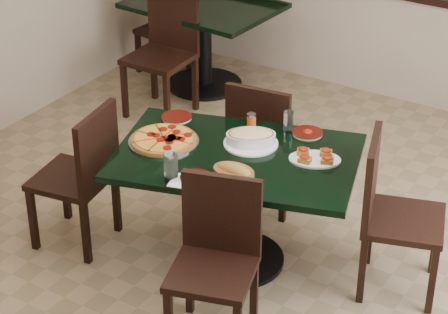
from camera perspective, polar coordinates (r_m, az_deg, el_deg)
The scene contains 20 objects.
floor at distance 5.34m, azimuth 0.71°, elevation -7.30°, with size 5.50×5.50×0.00m, color #81684A.
main_table at distance 5.09m, azimuth 0.82°, elevation -1.62°, with size 1.58×1.25×0.75m.
back_table at distance 7.41m, azimuth -1.32°, elevation 8.37°, with size 1.24×0.94×0.75m.
chair_far at distance 5.65m, azimuth 2.61°, elevation 1.16°, with size 0.48×0.48×0.92m.
chair_near at distance 4.60m, azimuth -0.49°, elevation -6.21°, with size 0.54×0.54×0.92m.
chair_right at distance 5.00m, azimuth 10.73°, elevation -3.22°, with size 0.56×0.56×0.96m.
chair_left at distance 5.35m, azimuth -9.17°, elevation -0.87°, with size 0.50×0.50×0.94m.
back_chair_near at distance 6.99m, azimuth -3.84°, elevation 7.35°, with size 0.48×0.48×1.00m.
back_chair_left at distance 7.71m, azimuth -3.63°, elevation 8.56°, with size 0.42×0.42×0.81m.
pepperoni_pizza at distance 5.13m, azimuth -3.96°, elevation 1.14°, with size 0.42×0.42×0.04m.
lasagna_casserole at distance 5.09m, azimuth 1.77°, elevation 1.28°, with size 0.34×0.32×0.09m.
bread_basket at distance 4.74m, azimuth 0.65°, elevation -1.03°, with size 0.24×0.17×0.10m.
bruschetta_platter at distance 4.96m, azimuth 5.96°, elevation 0.00°, with size 0.35×0.31×0.05m.
side_plate_near at distance 4.76m, azimuth -1.82°, elevation -1.37°, with size 0.18×0.18×0.02m.
side_plate_far_r at distance 5.24m, azimuth 5.48°, elevation 1.59°, with size 0.18×0.18×0.03m.
side_plate_far_l at distance 5.41m, azimuth -3.10°, elevation 2.62°, with size 0.19×0.19×0.02m.
napkin_setting at distance 4.75m, azimuth -2.61°, elevation -1.60°, with size 0.19×0.19×0.01m.
water_glass_a at distance 5.23m, azimuth 4.22°, elevation 2.32°, with size 0.06×0.06×0.13m, color white.
water_glass_b at distance 4.73m, azimuth -3.49°, elevation -0.64°, with size 0.08×0.08×0.16m, color white.
pepper_shaker at distance 5.27m, azimuth 1.81°, elevation 2.38°, with size 0.06×0.06×0.10m.
Camera 1 is at (2.22, -3.65, 3.21)m, focal length 70.00 mm.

